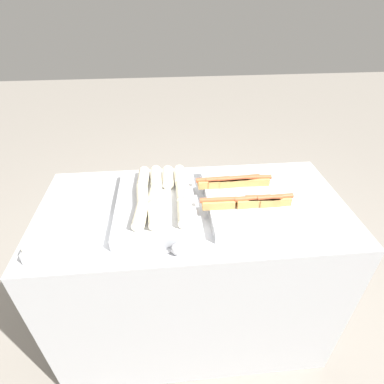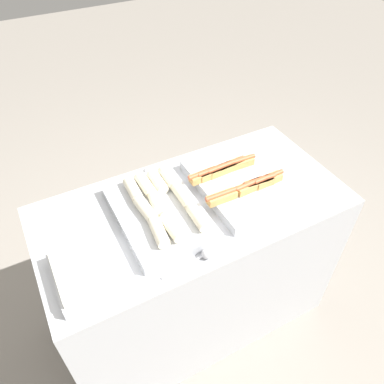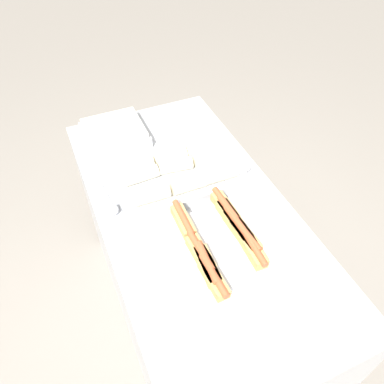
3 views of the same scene
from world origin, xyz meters
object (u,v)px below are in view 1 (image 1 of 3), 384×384
tray_hotdogs (241,197)px  serving_spoon_near (172,250)px  tray_wraps (157,201)px  tray_side_front (66,231)px  serving_spoon_far (166,172)px

tray_hotdogs → serving_spoon_near: size_ratio=2.23×
serving_spoon_near → tray_wraps: bearing=100.4°
tray_side_front → serving_spoon_near: 0.44m
tray_hotdogs → tray_wraps: tray_wraps is taller
tray_hotdogs → tray_wraps: bearing=179.7°
serving_spoon_far → tray_side_front: bearing=-132.9°
tray_wraps → serving_spoon_near: (0.05, -0.29, -0.02)m
tray_side_front → tray_hotdogs: bearing=11.9°
tray_hotdogs → serving_spoon_near: tray_hotdogs is taller
tray_wraps → serving_spoon_far: tray_wraps is taller
tray_hotdogs → tray_side_front: bearing=-168.1°
tray_hotdogs → tray_wraps: 0.39m
tray_wraps → tray_side_front: tray_wraps is taller
tray_hotdogs → tray_side_front: tray_hotdogs is taller
tray_hotdogs → serving_spoon_near: (-0.33, -0.29, -0.02)m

